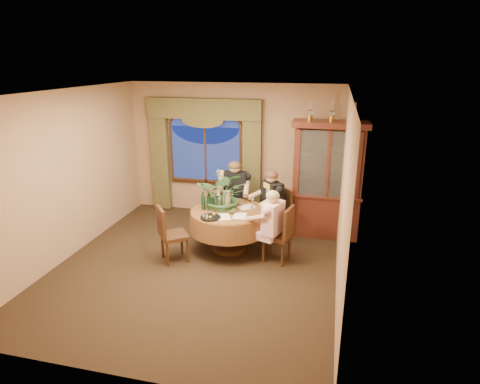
% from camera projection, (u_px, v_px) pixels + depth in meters
% --- Properties ---
extents(floor, '(5.00, 5.00, 0.00)m').
position_uv_depth(floor, '(197.00, 266.00, 6.63)').
color(floor, black).
rests_on(floor, ground).
extents(wall_back, '(4.50, 0.00, 4.50)m').
position_uv_depth(wall_back, '(233.00, 151.00, 8.50)').
color(wall_back, '#A27A5C').
rests_on(wall_back, ground).
extents(wall_right, '(0.00, 5.00, 5.00)m').
position_uv_depth(wall_right, '(343.00, 196.00, 5.70)').
color(wall_right, '#A27A5C').
rests_on(wall_right, ground).
extents(ceiling, '(5.00, 5.00, 0.00)m').
position_uv_depth(ceiling, '(190.00, 92.00, 5.75)').
color(ceiling, white).
rests_on(ceiling, wall_back).
extents(window, '(1.62, 0.10, 1.32)m').
position_uv_depth(window, '(206.00, 155.00, 8.60)').
color(window, navy).
rests_on(window, wall_back).
extents(arched_transom, '(1.60, 0.06, 0.44)m').
position_uv_depth(arched_transom, '(205.00, 118.00, 8.35)').
color(arched_transom, navy).
rests_on(arched_transom, wall_back).
extents(drapery_left, '(0.38, 0.14, 2.32)m').
position_uv_depth(drapery_left, '(160.00, 158.00, 8.81)').
color(drapery_left, '#4D4726').
rests_on(drapery_left, floor).
extents(drapery_right, '(0.38, 0.14, 2.32)m').
position_uv_depth(drapery_right, '(252.00, 163.00, 8.36)').
color(drapery_right, '#4D4726').
rests_on(drapery_right, floor).
extents(swag_valance, '(2.45, 0.16, 0.42)m').
position_uv_depth(swag_valance, '(203.00, 109.00, 8.21)').
color(swag_valance, '#4D4726').
rests_on(swag_valance, wall_back).
extents(dining_table, '(1.85, 1.85, 0.75)m').
position_uv_depth(dining_table, '(229.00, 230.00, 7.09)').
color(dining_table, maroon).
rests_on(dining_table, floor).
extents(china_cabinet, '(1.36, 0.54, 2.20)m').
position_uv_depth(china_cabinet, '(327.00, 180.00, 7.46)').
color(china_cabinet, '#3D1913').
rests_on(china_cabinet, floor).
extents(oil_lamp_left, '(0.11, 0.11, 0.34)m').
position_uv_depth(oil_lamp_left, '(310.00, 111.00, 7.14)').
color(oil_lamp_left, '#A5722D').
rests_on(oil_lamp_left, china_cabinet).
extents(oil_lamp_center, '(0.11, 0.11, 0.34)m').
position_uv_depth(oil_lamp_center, '(332.00, 112.00, 7.06)').
color(oil_lamp_center, '#A5722D').
rests_on(oil_lamp_center, china_cabinet).
extents(oil_lamp_right, '(0.11, 0.11, 0.34)m').
position_uv_depth(oil_lamp_right, '(354.00, 112.00, 6.98)').
color(oil_lamp_right, '#A5722D').
rests_on(oil_lamp_right, china_cabinet).
extents(chair_right, '(0.50, 0.50, 0.96)m').
position_uv_depth(chair_right, '(277.00, 234.00, 6.68)').
color(chair_right, black).
rests_on(chair_right, floor).
extents(chair_back_right, '(0.59, 0.59, 0.96)m').
position_uv_depth(chair_back_right, '(276.00, 214.00, 7.52)').
color(chair_back_right, black).
rests_on(chair_back_right, floor).
extents(chair_back, '(0.50, 0.50, 0.96)m').
position_uv_depth(chair_back, '(231.00, 206.00, 7.93)').
color(chair_back, black).
rests_on(chair_back, floor).
extents(chair_front_left, '(0.59, 0.59, 0.96)m').
position_uv_depth(chair_front_left, '(174.00, 234.00, 6.68)').
color(chair_front_left, black).
rests_on(chair_front_left, floor).
extents(person_pink, '(0.55, 0.57, 1.27)m').
position_uv_depth(person_pink, '(273.00, 228.00, 6.54)').
color(person_pink, '#F3C0C7').
rests_on(person_pink, floor).
extents(person_back, '(0.56, 0.52, 1.41)m').
position_uv_depth(person_back, '(235.00, 196.00, 7.82)').
color(person_back, black).
rests_on(person_back, floor).
extents(person_scarf, '(0.66, 0.66, 1.36)m').
position_uv_depth(person_scarf, '(272.00, 206.00, 7.38)').
color(person_scarf, black).
rests_on(person_scarf, floor).
extents(stoneware_vase, '(0.16, 0.16, 0.30)m').
position_uv_depth(stoneware_vase, '(227.00, 199.00, 7.08)').
color(stoneware_vase, gray).
rests_on(stoneware_vase, dining_table).
extents(centerpiece_plant, '(0.90, 1.00, 0.78)m').
position_uv_depth(centerpiece_plant, '(224.00, 175.00, 6.95)').
color(centerpiece_plant, '#325833').
rests_on(centerpiece_plant, dining_table).
extents(olive_bowl, '(0.17, 0.17, 0.05)m').
position_uv_depth(olive_bowl, '(232.00, 211.00, 6.86)').
color(olive_bowl, '#4C552D').
rests_on(olive_bowl, dining_table).
extents(cheese_platter, '(0.34, 0.34, 0.02)m').
position_uv_depth(cheese_platter, '(211.00, 217.00, 6.62)').
color(cheese_platter, black).
rests_on(cheese_platter, dining_table).
extents(wine_bottle_0, '(0.07, 0.07, 0.33)m').
position_uv_depth(wine_bottle_0, '(218.00, 200.00, 7.00)').
color(wine_bottle_0, tan).
rests_on(wine_bottle_0, dining_table).
extents(wine_bottle_1, '(0.07, 0.07, 0.33)m').
position_uv_depth(wine_bottle_1, '(208.00, 197.00, 7.14)').
color(wine_bottle_1, tan).
rests_on(wine_bottle_1, dining_table).
extents(wine_bottle_2, '(0.07, 0.07, 0.33)m').
position_uv_depth(wine_bottle_2, '(209.00, 201.00, 6.94)').
color(wine_bottle_2, black).
rests_on(wine_bottle_2, dining_table).
extents(wine_bottle_3, '(0.07, 0.07, 0.33)m').
position_uv_depth(wine_bottle_3, '(203.00, 201.00, 6.95)').
color(wine_bottle_3, black).
rests_on(wine_bottle_3, dining_table).
extents(wine_bottle_4, '(0.07, 0.07, 0.33)m').
position_uv_depth(wine_bottle_4, '(216.00, 202.00, 6.87)').
color(wine_bottle_4, black).
rests_on(wine_bottle_4, dining_table).
extents(tasting_paper_0, '(0.23, 0.31, 0.00)m').
position_uv_depth(tasting_paper_0, '(240.00, 216.00, 6.71)').
color(tasting_paper_0, white).
rests_on(tasting_paper_0, dining_table).
extents(tasting_paper_1, '(0.35, 0.37, 0.00)m').
position_uv_depth(tasting_paper_1, '(246.00, 207.00, 7.11)').
color(tasting_paper_1, white).
rests_on(tasting_paper_1, dining_table).
extents(tasting_paper_2, '(0.31, 0.36, 0.00)m').
position_uv_depth(tasting_paper_2, '(224.00, 217.00, 6.67)').
color(tasting_paper_2, white).
rests_on(tasting_paper_2, dining_table).
extents(wine_glass_person_pink, '(0.07, 0.07, 0.18)m').
position_uv_depth(wine_glass_person_pink, '(252.00, 211.00, 6.70)').
color(wine_glass_person_pink, silver).
rests_on(wine_glass_person_pink, dining_table).
extents(wine_glass_person_back, '(0.07, 0.07, 0.18)m').
position_uv_depth(wine_glass_person_back, '(232.00, 197.00, 7.39)').
color(wine_glass_person_back, silver).
rests_on(wine_glass_person_back, dining_table).
extents(wine_glass_person_scarf, '(0.07, 0.07, 0.18)m').
position_uv_depth(wine_glass_person_scarf, '(253.00, 201.00, 7.15)').
color(wine_glass_person_scarf, silver).
rests_on(wine_glass_person_scarf, dining_table).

